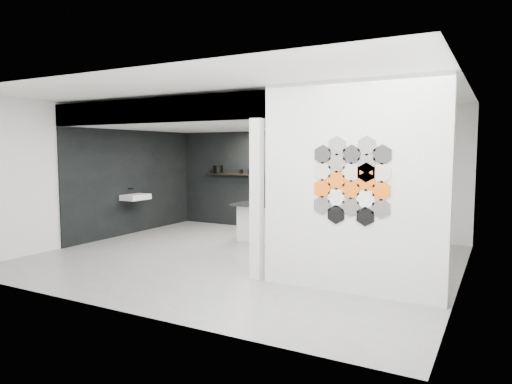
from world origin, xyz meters
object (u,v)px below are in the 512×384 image
Objects in this scene: partition_panel at (351,188)px; stockpot at (218,169)px; glass_bowl at (312,174)px; kitchen_island at (270,222)px; glass_vase at (312,172)px; kettle at (304,172)px; wall_basin at (136,197)px; bottle_dark at (249,171)px; utensil_cup at (241,171)px.

partition_panel is 11.91× the size of stockpot.
stockpot reaches higher than glass_bowl.
kitchen_island is 10.61× the size of glass_vase.
kettle is 1.16× the size of glass_vase.
glass_vase is (0.19, 0.00, 0.00)m from kettle.
wall_basin is at bearing -112.47° from stockpot.
glass_bowl is (2.54, 0.00, -0.05)m from stockpot.
kettle is (3.20, 2.07, 0.54)m from wall_basin.
partition_panel is 1.83× the size of kitchen_island.
partition_panel is 22.58× the size of glass_bowl.
partition_panel reaches higher than kitchen_island.
stockpot is (-4.61, 3.87, 0.02)m from partition_panel.
stockpot reaches higher than kitchen_island.
glass_bowl is at bearing 0.00° from bottle_dark.
glass_vase is at bearing 71.15° from kitchen_island.
wall_basin is 3.84m from kettle.
kettle is 1.36× the size of glass_bowl.
utensil_cup is at bearing 0.00° from stockpot.
glass_bowl is 1.15× the size of utensil_cup.
kettle is at bearing 180.00° from glass_bowl.
stockpot is at bearing 180.00° from glass_bowl.
partition_panel is 5.78m from wall_basin.
kettle is (-2.27, 3.87, -0.01)m from partition_panel.
stockpot reaches higher than bottle_dark.
glass_bowl is 1.86m from utensil_cup.
partition_panel is 5.52m from utensil_cup.
kettle is at bearing 0.00° from utensil_cup.
wall_basin is 2.31m from stockpot.
wall_basin is 4.01m from glass_vase.
glass_bowl is at bearing 0.00° from utensil_cup.
glass_bowl is (0.19, 0.00, -0.03)m from kettle.
kettle is 0.19m from glass_vase.
kitchen_island is at bearing -32.07° from stockpot.
utensil_cup is (-3.94, 3.87, -0.03)m from partition_panel.
kettle reaches higher than wall_basin.
bottle_dark reaches higher than glass_bowl.
utensil_cup is at bearing 180.00° from glass_vase.
partition_panel is 6.02m from stockpot.
kettle reaches higher than kitchen_island.
glass_vase is at bearing 31.35° from wall_basin.
partition_panel reaches higher than stockpot.
wall_basin is 3.13m from kitchen_island.
bottle_dark is at bearing 49.81° from wall_basin.
kitchen_island is at bearing 13.23° from wall_basin.
bottle_dark is at bearing 180.00° from glass_bowl.
kitchen_island reaches higher than wall_basin.
wall_basin is at bearing -130.19° from bottle_dark.
utensil_cup reaches higher than glass_bowl.
utensil_cup is (-1.86, 0.00, 0.01)m from glass_bowl.
partition_panel is 5.36m from bottle_dark.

